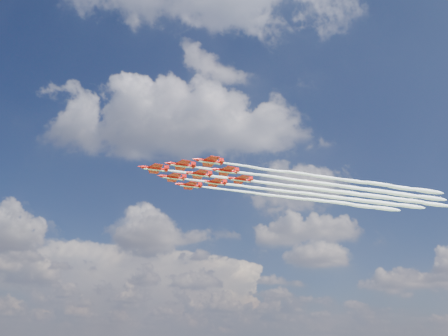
{
  "coord_description": "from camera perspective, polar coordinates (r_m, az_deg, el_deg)",
  "views": [
    {
      "loc": [
        17.59,
        -162.26,
        18.84
      ],
      "look_at": [
        10.85,
        -2.73,
        83.86
      ],
      "focal_mm": 35.0,
      "sensor_mm": 36.0,
      "label": 1
    }
  ],
  "objects": [
    {
      "name": "jet_row2_starb",
      "position": [
        191.78,
        7.32,
        -2.93
      ],
      "size": [
        96.52,
        42.34,
        2.97
      ],
      "rotation": [
        0.0,
        0.0,
        0.38
      ],
      "color": "red"
    },
    {
      "name": "jet_lead",
      "position": [
        182.26,
        5.81,
        -1.96
      ],
      "size": [
        96.52,
        42.34,
        2.97
      ],
      "rotation": [
        0.0,
        0.0,
        0.38
      ],
      "color": "red"
    },
    {
      "name": "jet_row4_port",
      "position": [
        189.11,
        13.97,
        -2.16
      ],
      "size": [
        96.52,
        42.34,
        2.97
      ],
      "rotation": [
        0.0,
        0.0,
        0.38
      ],
      "color": "red"
    },
    {
      "name": "jet_row3_port",
      "position": [
        179.11,
        12.79,
        -1.14
      ],
      "size": [
        96.52,
        42.34,
        2.97
      ],
      "rotation": [
        0.0,
        0.0,
        0.38
      ],
      "color": "red"
    },
    {
      "name": "jet_row4_starb",
      "position": [
        200.04,
        11.85,
        -3.45
      ],
      "size": [
        96.52,
        42.34,
        2.97
      ],
      "rotation": [
        0.0,
        0.0,
        0.38
      ],
      "color": "red"
    },
    {
      "name": "jet_row3_starb",
      "position": [
        201.47,
        8.69,
        -3.8
      ],
      "size": [
        96.52,
        42.34,
        2.97
      ],
      "rotation": [
        0.0,
        0.0,
        0.38
      ],
      "color": "red"
    },
    {
      "name": "jet_row3_centre",
      "position": [
        190.12,
        10.62,
        -2.55
      ],
      "size": [
        96.52,
        42.34,
        2.97
      ],
      "rotation": [
        0.0,
        0.0,
        0.38
      ],
      "color": "red"
    },
    {
      "name": "jet_tail",
      "position": [
        199.23,
        15.03,
        -3.07
      ],
      "size": [
        96.52,
        42.34,
        2.97
      ],
      "rotation": [
        0.0,
        0.0,
        0.38
      ],
      "color": "red"
    },
    {
      "name": "jet_row2_port",
      "position": [
        180.34,
        9.27,
        -1.56
      ],
      "size": [
        96.52,
        42.34,
        2.97
      ],
      "rotation": [
        0.0,
        0.0,
        0.38
      ],
      "color": "red"
    }
  ]
}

